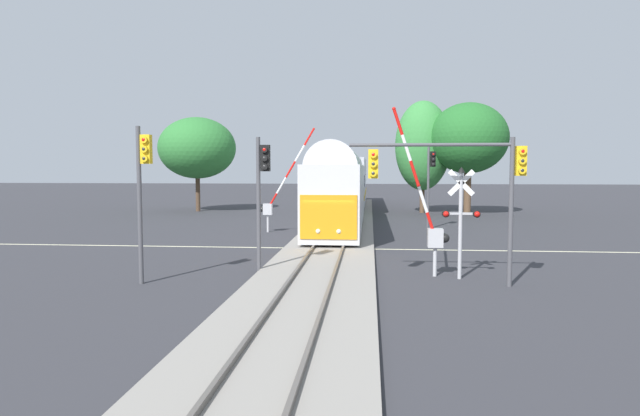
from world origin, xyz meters
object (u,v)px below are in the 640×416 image
(commuter_train, at_px, (346,183))
(elm_centre_background, at_px, (423,146))
(traffic_signal_near_left, at_px, (143,179))
(crossing_gate_far, at_px, (273,199))
(traffic_signal_far_side, at_px, (430,174))
(traffic_signal_near_right, at_px, (462,173))
(crossing_gate_near, at_px, (431,223))
(crossing_signal_mast, at_px, (461,211))
(pine_left_background, at_px, (197,148))
(oak_far_right, at_px, (468,138))
(traffic_signal_median, at_px, (262,182))

(commuter_train, bearing_deg, elm_centre_background, 31.58)
(traffic_signal_near_left, relative_size, elm_centre_background, 0.55)
(crossing_gate_far, bearing_deg, traffic_signal_far_side, 14.32)
(traffic_signal_near_right, bearing_deg, crossing_gate_near, 116.31)
(crossing_gate_far, relative_size, elm_centre_background, 0.65)
(traffic_signal_near_right, relative_size, elm_centre_background, 0.59)
(traffic_signal_near_right, bearing_deg, crossing_signal_mast, 80.79)
(pine_left_background, bearing_deg, traffic_signal_near_left, -75.56)
(traffic_signal_near_right, distance_m, oak_far_right, 30.15)
(traffic_signal_near_left, distance_m, oak_far_right, 34.44)
(traffic_signal_far_side, xyz_separation_m, traffic_signal_near_left, (-11.80, -18.27, 0.05))
(crossing_signal_mast, relative_size, traffic_signal_near_right, 0.69)
(traffic_signal_far_side, distance_m, elm_centre_background, 13.59)
(commuter_train, height_order, elm_centre_background, elm_centre_background)
(traffic_signal_near_left, bearing_deg, crossing_gate_far, 83.48)
(commuter_train, bearing_deg, crossing_gate_near, -80.39)
(crossing_gate_near, height_order, traffic_signal_median, crossing_gate_near)
(commuter_train, xyz_separation_m, pine_left_background, (-13.98, 3.98, 3.08))
(traffic_signal_near_left, bearing_deg, oak_far_right, 61.72)
(crossing_gate_far, distance_m, traffic_signal_far_side, 10.43)
(crossing_gate_near, height_order, crossing_signal_mast, crossing_gate_near)
(commuter_train, distance_m, crossing_gate_near, 25.61)
(commuter_train, bearing_deg, traffic_signal_near_right, -79.29)
(crossing_gate_near, height_order, pine_left_background, pine_left_background)
(traffic_signal_near_right, bearing_deg, traffic_signal_median, 167.54)
(traffic_signal_far_side, bearing_deg, oak_far_right, 69.52)
(traffic_signal_near_right, xyz_separation_m, pine_left_background, (-19.06, 30.85, 1.99))
(oak_far_right, bearing_deg, traffic_signal_median, -114.13)
(pine_left_background, bearing_deg, oak_far_right, -3.05)
(traffic_signal_near_right, bearing_deg, traffic_signal_near_left, -176.49)
(elm_centre_background, bearing_deg, pine_left_background, -179.69)
(commuter_train, height_order, crossing_gate_far, crossing_gate_far)
(crossing_signal_mast, bearing_deg, pine_left_background, 122.99)
(commuter_train, xyz_separation_m, traffic_signal_median, (-2.13, -25.27, 0.72))
(crossing_gate_far, xyz_separation_m, elm_centre_background, (10.73, 15.92, 3.90))
(commuter_train, bearing_deg, crossing_gate_far, -108.97)
(crossing_signal_mast, distance_m, elm_centre_background, 30.00)
(crossing_gate_far, bearing_deg, traffic_signal_median, -81.80)
(traffic_signal_far_side, height_order, oak_far_right, oak_far_right)
(traffic_signal_far_side, bearing_deg, traffic_signal_near_left, -122.85)
(crossing_signal_mast, relative_size, crossing_gate_far, 0.63)
(crossing_gate_near, relative_size, crossing_signal_mast, 1.54)
(traffic_signal_near_left, xyz_separation_m, traffic_signal_near_right, (10.94, 0.67, 0.19))
(traffic_signal_median, bearing_deg, crossing_signal_mast, -3.06)
(crossing_gate_near, relative_size, traffic_signal_near_left, 1.15)
(crossing_gate_near, height_order, traffic_signal_near_right, crossing_gate_near)
(crossing_gate_near, distance_m, traffic_signal_median, 6.57)
(commuter_train, distance_m, crossing_signal_mast, 26.21)
(crossing_gate_far, distance_m, traffic_signal_median, 13.66)
(crossing_gate_far, relative_size, oak_far_right, 0.68)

